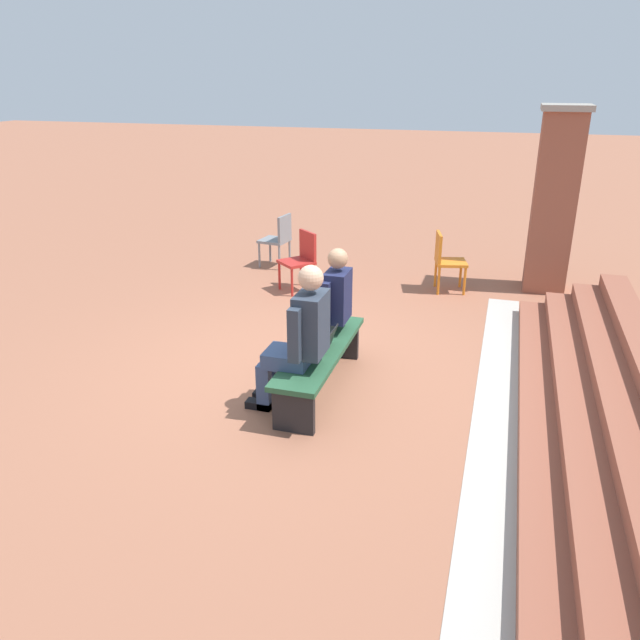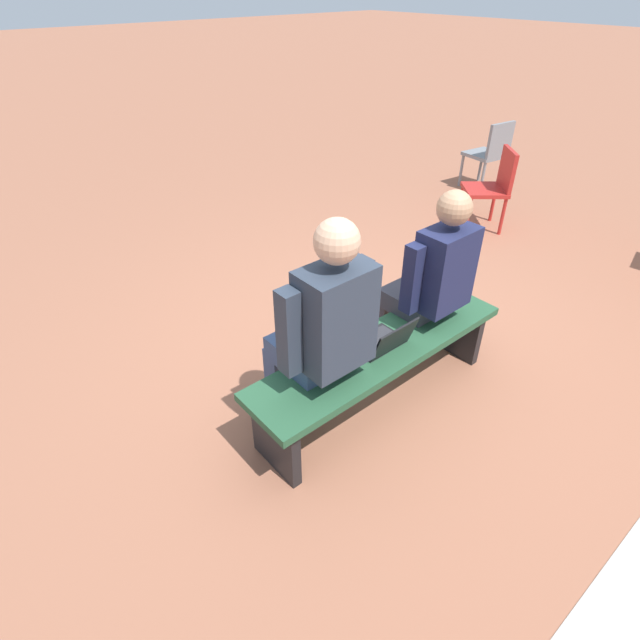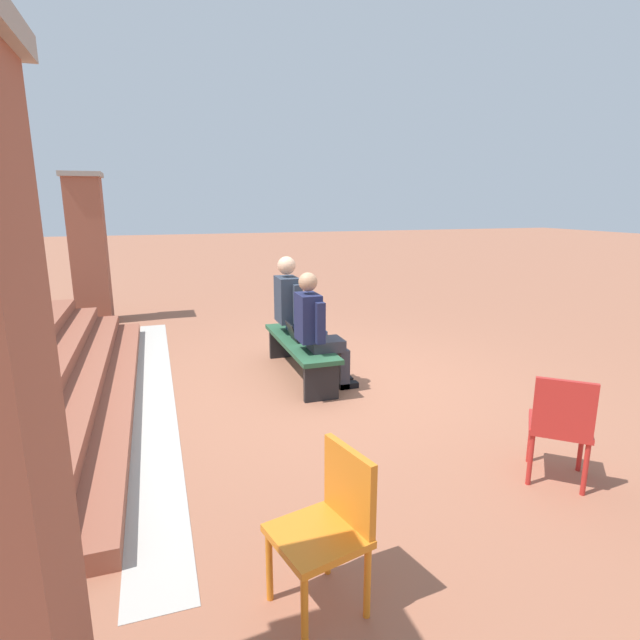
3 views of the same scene
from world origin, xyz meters
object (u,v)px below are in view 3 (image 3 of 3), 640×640
(person_student, at_px, (317,328))
(plastic_chair_by_pillar, at_px, (330,520))
(laptop, at_px, (299,336))
(bench, at_px, (300,348))
(plastic_chair_far_right, at_px, (561,422))
(person_adult, at_px, (296,309))

(person_student, bearing_deg, plastic_chair_by_pillar, 163.10)
(laptop, bearing_deg, bench, -102.80)
(person_student, height_order, plastic_chair_far_right, person_student)
(bench, relative_size, person_student, 1.37)
(laptop, xyz_separation_m, plastic_chair_by_pillar, (-3.41, 0.81, -0.02))
(person_adult, distance_m, laptop, 0.48)
(bench, height_order, person_adult, person_adult)
(bench, bearing_deg, laptop, 77.20)
(person_adult, relative_size, plastic_chair_far_right, 1.67)
(laptop, relative_size, plastic_chair_by_pillar, 0.38)
(bench, height_order, person_student, person_student)
(laptop, xyz_separation_m, plastic_chair_far_right, (-2.86, -1.15, -0.02))
(person_student, bearing_deg, laptop, 9.36)
(plastic_chair_by_pillar, bearing_deg, laptop, -13.43)
(bench, distance_m, person_adult, 0.57)
(person_student, distance_m, laptop, 0.52)
(person_student, height_order, laptop, person_student)
(bench, height_order, plastic_chair_by_pillar, plastic_chair_by_pillar)
(laptop, bearing_deg, plastic_chair_by_pillar, 166.57)
(laptop, height_order, plastic_chair_far_right, plastic_chair_far_right)
(person_student, relative_size, laptop, 4.11)
(person_student, relative_size, person_adult, 0.94)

